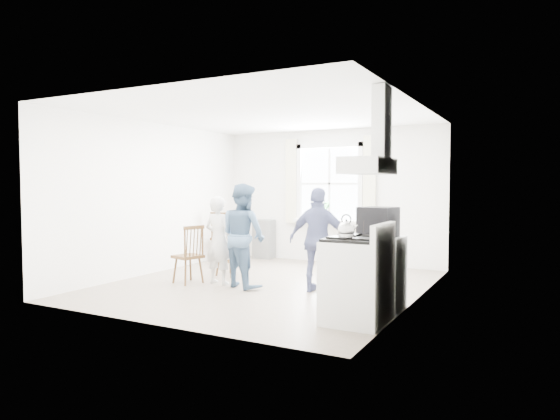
% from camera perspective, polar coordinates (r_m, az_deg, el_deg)
% --- Properties ---
extents(room_shell, '(4.62, 5.12, 2.64)m').
position_cam_1_polar(room_shell, '(7.60, -1.43, 1.16)').
color(room_shell, gray).
rests_on(room_shell, ground).
extents(window_assembly, '(1.88, 0.24, 1.70)m').
position_cam_1_polar(window_assembly, '(9.80, 5.62, 2.51)').
color(window_assembly, white).
rests_on(window_assembly, room_shell).
extents(range_hood, '(0.45, 0.76, 0.94)m').
position_cam_1_polar(range_hood, '(5.53, 10.54, 6.64)').
color(range_hood, white).
rests_on(range_hood, room_shell).
extents(shelf_unit, '(0.40, 0.30, 0.80)m').
position_cam_1_polar(shelf_unit, '(10.37, -1.84, -3.33)').
color(shelf_unit, slate).
rests_on(shelf_unit, ground).
extents(gas_stove, '(0.68, 0.76, 1.12)m').
position_cam_1_polar(gas_stove, '(5.67, 8.84, -7.81)').
color(gas_stove, white).
rests_on(gas_stove, ground).
extents(kettle, '(0.19, 0.19, 0.27)m').
position_cam_1_polar(kettle, '(5.47, 7.58, -2.31)').
color(kettle, silver).
rests_on(kettle, gas_stove).
extents(low_cabinet, '(0.50, 0.55, 0.90)m').
position_cam_1_polar(low_cabinet, '(6.31, 11.54, -7.05)').
color(low_cabinet, white).
rests_on(low_cabinet, ground).
extents(stereo_stack, '(0.46, 0.43, 0.36)m').
position_cam_1_polar(stereo_stack, '(6.18, 11.15, -1.35)').
color(stereo_stack, black).
rests_on(stereo_stack, low_cabinet).
extents(cardboard_box, '(0.33, 0.26, 0.20)m').
position_cam_1_polar(cardboard_box, '(6.15, 11.13, -2.15)').
color(cardboard_box, '#8E6744').
rests_on(cardboard_box, low_cabinet).
extents(windsor_chair_a, '(0.46, 0.45, 1.00)m').
position_cam_1_polar(windsor_chair_a, '(9.92, -6.69, -2.43)').
color(windsor_chair_a, '#482F17').
rests_on(windsor_chair_a, ground).
extents(windsor_chair_b, '(0.47, 0.46, 0.95)m').
position_cam_1_polar(windsor_chair_b, '(8.35, -6.16, -3.67)').
color(windsor_chair_b, '#482F17').
rests_on(windsor_chair_b, ground).
extents(windsor_chair_c, '(0.47, 0.47, 0.92)m').
position_cam_1_polar(windsor_chair_c, '(7.81, -10.07, -4.30)').
color(windsor_chair_c, '#482F17').
rests_on(windsor_chair_c, ground).
extents(person_left, '(0.54, 0.54, 1.36)m').
position_cam_1_polar(person_left, '(7.73, -7.02, -3.45)').
color(person_left, silver).
rests_on(person_left, ground).
extents(person_mid, '(0.97, 0.97, 1.55)m').
position_cam_1_polar(person_mid, '(7.48, -4.23, -2.91)').
color(person_mid, '#476384').
rests_on(person_mid, ground).
extents(person_right, '(0.96, 0.96, 1.49)m').
position_cam_1_polar(person_right, '(7.13, 4.43, -3.43)').
color(person_right, navy).
rests_on(person_right, ground).
extents(potted_plant, '(0.25, 0.25, 0.35)m').
position_cam_1_polar(potted_plant, '(9.75, 5.15, -0.07)').
color(potted_plant, '#316E37').
rests_on(potted_plant, window_assembly).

